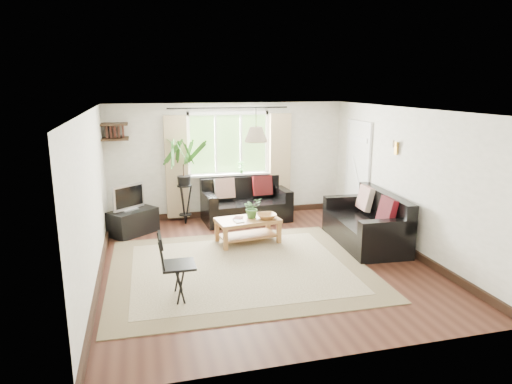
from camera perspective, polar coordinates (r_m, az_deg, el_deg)
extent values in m
plane|color=#321810|center=(7.41, 0.78, -8.62)|extent=(5.50, 5.50, 0.00)
plane|color=white|center=(6.88, 0.84, 10.24)|extent=(5.50, 5.50, 0.00)
cube|color=beige|center=(9.68, -3.47, 3.98)|extent=(5.00, 0.02, 2.40)
cube|color=beige|center=(4.56, 9.97, -7.03)|extent=(5.00, 0.02, 2.40)
cube|color=beige|center=(6.85, -19.81, -0.73)|extent=(0.02, 5.50, 2.40)
cube|color=beige|center=(8.06, 18.23, 1.42)|extent=(0.02, 5.50, 2.40)
cube|color=beige|center=(7.13, -2.10, -9.43)|extent=(3.95, 3.41, 0.02)
cube|color=silver|center=(9.53, 12.55, 2.31)|extent=(0.06, 0.96, 2.06)
imported|color=#336227|center=(8.11, -0.51, -1.98)|extent=(0.40, 0.38, 0.36)
imported|color=olive|center=(8.10, 1.32, -3.03)|extent=(0.35, 0.35, 0.09)
imported|color=white|center=(7.90, -2.68, -3.71)|extent=(0.18, 0.22, 0.02)
imported|color=#502720|center=(8.12, -2.79, -3.23)|extent=(0.23, 0.25, 0.02)
cube|color=black|center=(8.94, -15.10, -3.62)|extent=(0.99, 0.92, 0.47)
imported|color=#2D6023|center=(9.64, -1.86, 3.14)|extent=(0.14, 0.10, 0.27)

